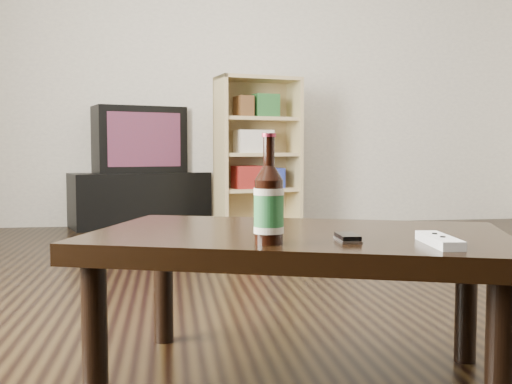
{
  "coord_description": "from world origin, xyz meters",
  "views": [
    {
      "loc": [
        -0.63,
        -2.02,
        0.62
      ],
      "look_at": [
        -0.43,
        -0.66,
        0.53
      ],
      "focal_mm": 42.0,
      "sensor_mm": 36.0,
      "label": 1
    }
  ],
  "objects": [
    {
      "name": "coffee_table",
      "position": [
        -0.29,
        -0.47,
        0.35
      ],
      "size": [
        1.23,
        0.96,
        0.41
      ],
      "rotation": [
        0.0,
        0.0,
        -0.34
      ],
      "color": "black",
      "rests_on": "floor"
    },
    {
      "name": "beer_bottle",
      "position": [
        -0.4,
        -0.66,
        0.5
      ],
      "size": [
        0.09,
        0.09,
        0.26
      ],
      "rotation": [
        0.0,
        0.0,
        -0.27
      ],
      "color": "black",
      "rests_on": "coffee_table"
    },
    {
      "name": "phone",
      "position": [
        -0.21,
        -0.64,
        0.41
      ],
      "size": [
        0.05,
        0.09,
        0.02
      ],
      "rotation": [
        0.0,
        0.0,
        -0.04
      ],
      "color": "silver",
      "rests_on": "coffee_table"
    },
    {
      "name": "floor",
      "position": [
        0.0,
        0.0,
        -0.01
      ],
      "size": [
        5.0,
        6.0,
        0.01
      ],
      "primitive_type": "cube",
      "color": "black",
      "rests_on": "ground"
    },
    {
      "name": "remote",
      "position": [
        -0.02,
        -0.74,
        0.42
      ],
      "size": [
        0.07,
        0.19,
        0.02
      ],
      "rotation": [
        0.0,
        0.0,
        -0.1
      ],
      "color": "white",
      "rests_on": "coffee_table"
    },
    {
      "name": "tv_stand",
      "position": [
        -0.88,
        3.02,
        0.22
      ],
      "size": [
        1.21,
        0.87,
        0.44
      ],
      "primitive_type": "cube",
      "rotation": [
        0.0,
        0.0,
        0.32
      ],
      "color": "black",
      "rests_on": "floor"
    },
    {
      "name": "bookshelf",
      "position": [
        0.04,
        2.56,
        0.61
      ],
      "size": [
        0.68,
        0.42,
        1.18
      ],
      "rotation": [
        0.0,
        0.0,
        0.22
      ],
      "color": "tan",
      "rests_on": "floor"
    },
    {
      "name": "wall_back",
      "position": [
        0.0,
        3.01,
        1.35
      ],
      "size": [
        5.0,
        0.02,
        2.7
      ],
      "primitive_type": "cube",
      "color": "silver",
      "rests_on": "ground"
    },
    {
      "name": "tv",
      "position": [
        -0.88,
        3.02,
        0.71
      ],
      "size": [
        0.82,
        0.65,
        0.54
      ],
      "rotation": [
        0.0,
        0.0,
        0.32
      ],
      "color": "black",
      "rests_on": "tv_stand"
    }
  ]
}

